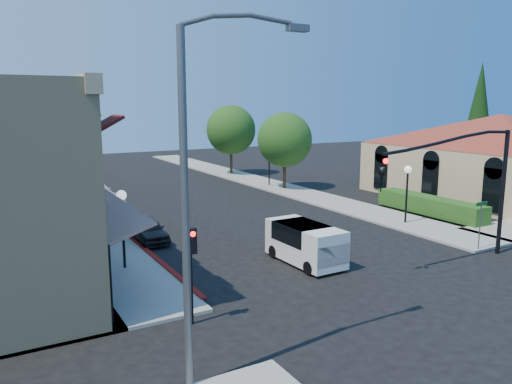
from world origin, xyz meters
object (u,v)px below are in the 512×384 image
cobra_streetlight (198,186)px  parked_car_b (118,210)px  street_tree_b (231,130)px  lamppost_right_near (407,180)px  parked_car_a (148,230)px  parked_car_c (98,192)px  parked_car_d (79,182)px  conifer_far (479,112)px  signal_mast_arm (475,174)px  lamppost_left_far (68,171)px  lamppost_right_far (269,155)px  lamppost_left_near (122,209)px  street_tree_a (285,140)px  street_name_sign (481,218)px  white_van (306,241)px  secondary_signal (191,258)px

cobra_streetlight → parked_car_b: (2.95, 20.29, -4.74)m
street_tree_b → cobra_streetlight: (-17.95, -34.00, 0.72)m
lamppost_right_near → parked_car_b: lamppost_right_near is taller
parked_car_a → parked_car_c: bearing=89.0°
street_tree_b → parked_car_b: (-15.00, -13.71, -4.02)m
parked_car_d → parked_car_b: bearing=-82.1°
conifer_far → street_tree_b: size_ratio=1.57×
signal_mast_arm → parked_car_c: signal_mast_arm is taller
conifer_far → lamppost_left_far: (-36.50, 4.00, -3.62)m
lamppost_right_far → conifer_far: bearing=-17.1°
signal_mast_arm → cobra_streetlight: (-15.01, -3.50, 1.18)m
signal_mast_arm → lamppost_left_near: size_ratio=2.24×
street_tree_b → lamppost_right_far: size_ratio=1.97×
street_tree_b → lamppost_left_far: (-17.30, -10.00, -1.81)m
street_tree_a → lamppost_right_far: (-0.30, 2.00, -1.46)m
street_name_sign → parked_car_a: bearing=144.4°
street_name_sign → street_tree_a: bearing=86.2°
lamppost_right_near → white_van: (-9.55, -3.15, -1.69)m
parked_car_b → parked_car_d: bearing=97.4°
parked_car_d → lamppost_right_near: bearing=-49.8°
street_tree_a → cobra_streetlight: 29.99m
street_tree_b → secondary_signal: (-16.80, -30.59, -2.23)m
lamppost_right_near → parked_car_c: (-14.49, 17.00, -2.11)m
cobra_streetlight → parked_car_b: bearing=81.7°
lamppost_right_near → secondary_signal: bearing=-158.2°
lamppost_left_far → lamppost_left_near: bearing=-90.0°
signal_mast_arm → parked_car_b: bearing=125.7°
lamppost_right_near → parked_car_b: 18.08m
street_tree_a → parked_car_d: size_ratio=1.71×
lamppost_right_far → parked_car_a: lamppost_right_far is taller
lamppost_right_near → conifer_far: bearing=27.1°
conifer_far → parked_car_d: 37.14m
parked_car_c → lamppost_left_far: bearing=-135.3°
street_name_sign → white_van: bearing=162.8°
street_tree_a → parked_car_c: street_tree_a is taller
lamppost_right_near → street_name_sign: bearing=-99.8°
cobra_streetlight → lamppost_left_near: bearing=86.3°
street_tree_b → white_van: size_ratio=1.71×
lamppost_right_far → parked_car_d: 16.55m
lamppost_right_far → parked_car_c: lamppost_right_far is taller
conifer_far → street_tree_b: bearing=143.9°
conifer_far → parked_car_a: size_ratio=2.95×
lamppost_left_far → lamppost_right_near: 22.02m
cobra_streetlight → parked_car_a: size_ratio=2.49×
street_tree_b → white_van: (-9.85, -27.15, -3.50)m
street_tree_a → street_name_sign: size_ratio=2.59×
secondary_signal → lamppost_right_far: (16.50, 22.59, 0.42)m
street_tree_a → lamppost_right_near: size_ratio=1.82×
conifer_far → secondary_signal: 39.85m
white_van → lamppost_left_far: bearing=113.5°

